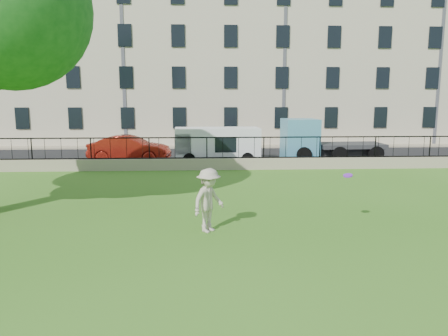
{
  "coord_description": "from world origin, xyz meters",
  "views": [
    {
      "loc": [
        -0.27,
        -10.72,
        3.85
      ],
      "look_at": [
        0.46,
        3.5,
        1.49
      ],
      "focal_mm": 35.0,
      "sensor_mm": 36.0,
      "label": 1
    }
  ],
  "objects": [
    {
      "name": "frisbee",
      "position": [
        4.0,
        1.63,
        1.55
      ],
      "size": [
        0.29,
        0.3,
        0.12
      ],
      "primitive_type": "cylinder",
      "rotation": [
        0.21,
        -0.14,
        -0.12
      ],
      "color": "purple"
    },
    {
      "name": "sidewalk",
      "position": [
        0.0,
        21.9,
        0.06
      ],
      "size": [
        60.0,
        1.4,
        0.12
      ],
      "primitive_type": "cube",
      "color": "tan",
      "rests_on": "ground"
    },
    {
      "name": "white_van",
      "position": [
        0.63,
        14.4,
        1.02
      ],
      "size": [
        4.9,
        2.06,
        2.03
      ],
      "primitive_type": "cube",
      "rotation": [
        0.0,
        0.0,
        0.04
      ],
      "color": "white",
      "rests_on": "street"
    },
    {
      "name": "iron_railing",
      "position": [
        0.0,
        12.0,
        1.15
      ],
      "size": [
        50.0,
        0.05,
        1.13
      ],
      "color": "black",
      "rests_on": "retaining_wall"
    },
    {
      "name": "building_row",
      "position": [
        0.0,
        27.57,
        6.92
      ],
      "size": [
        56.4,
        10.4,
        13.8
      ],
      "color": "#BDB696",
      "rests_on": "ground"
    },
    {
      "name": "street",
      "position": [
        0.0,
        16.7,
        0.01
      ],
      "size": [
        60.0,
        9.0,
        0.01
      ],
      "primitive_type": "cube",
      "color": "black",
      "rests_on": "ground"
    },
    {
      "name": "ground",
      "position": [
        0.0,
        0.0,
        0.0
      ],
      "size": [
        120.0,
        120.0,
        0.0
      ],
      "primitive_type": "plane",
      "color": "#39711B",
      "rests_on": "ground"
    },
    {
      "name": "blue_truck",
      "position": [
        7.61,
        15.4,
        1.24
      ],
      "size": [
        5.98,
        2.35,
        2.47
      ],
      "primitive_type": "cube",
      "rotation": [
        0.0,
        0.0,
        0.04
      ],
      "color": "#529FC0",
      "rests_on": "street"
    },
    {
      "name": "man",
      "position": [
        -0.08,
        1.36,
        0.92
      ],
      "size": [
        1.3,
        1.34,
        1.84
      ],
      "primitive_type": "imported",
      "rotation": [
        0.0,
        0.0,
        0.84
      ],
      "color": "#BEB09B",
      "rests_on": "ground"
    },
    {
      "name": "retaining_wall",
      "position": [
        0.0,
        12.0,
        0.3
      ],
      "size": [
        50.0,
        0.4,
        0.6
      ],
      "primitive_type": "cube",
      "color": "tan",
      "rests_on": "ground"
    },
    {
      "name": "red_sedan",
      "position": [
        -4.5,
        14.93,
        0.77
      ],
      "size": [
        4.83,
        2.16,
        1.54
      ],
      "primitive_type": "imported",
      "rotation": [
        0.0,
        0.0,
        1.46
      ],
      "color": "maroon",
      "rests_on": "street"
    }
  ]
}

